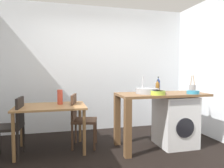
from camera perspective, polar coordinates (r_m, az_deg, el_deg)
ground_plane at (r=3.21m, az=0.50°, el=-20.23°), size 5.46×5.46×0.00m
wall_back at (r=4.65m, az=-5.04°, el=4.21°), size 4.60×0.10×2.70m
dining_table at (r=3.54m, az=-16.36°, el=-7.19°), size 1.10×0.76×0.74m
chair_person_seat at (r=3.53m, az=-25.40°, el=-9.67°), size 0.43×0.43×0.90m
chair_opposite at (r=3.65m, az=-8.68°, el=-8.94°), size 0.48×0.48×0.90m
kitchen_counter at (r=3.57m, az=10.30°, el=-5.11°), size 1.50×0.68×0.92m
washing_machine at (r=3.85m, az=16.78°, el=-9.60°), size 0.60×0.61×0.86m
sink_basin at (r=3.52m, az=9.58°, el=-1.88°), size 0.38×0.38×0.09m
tap at (r=3.68m, az=8.45°, el=-0.15°), size 0.02×0.02×0.28m
bottle_tall_green at (r=3.69m, az=12.29°, el=-0.75°), size 0.07×0.07×0.23m
bottle_squat_brown at (r=3.87m, az=12.48°, el=-0.25°), size 0.06×0.06×0.27m
mixing_bowl at (r=3.38m, az=12.40°, el=-2.28°), size 0.23×0.23×0.06m
utensil_crock at (r=4.01m, az=21.04°, el=-1.06°), size 0.11×0.11×0.30m
colander at (r=3.69m, az=21.17°, el=-2.05°), size 0.20×0.20×0.06m
vase at (r=3.61m, az=-13.98°, el=-3.45°), size 0.09×0.09×0.24m
scissors at (r=3.53m, az=13.39°, el=-2.58°), size 0.15×0.06×0.01m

